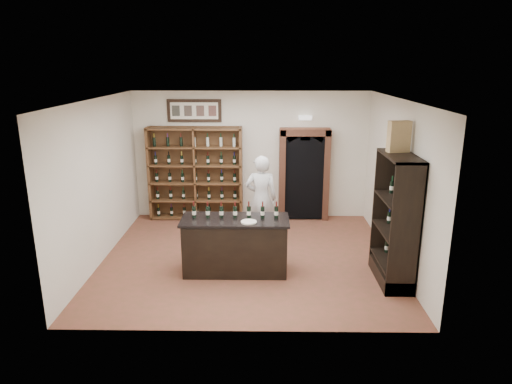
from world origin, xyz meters
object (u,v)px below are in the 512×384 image
side_cabinet (396,239)px  wine_crate (399,137)px  tasting_counter (235,246)px  wine_shelf (196,173)px  shopkeeper (261,198)px  counter_bottle_0 (194,212)px

side_cabinet → wine_crate: bearing=94.8°
side_cabinet → wine_crate: size_ratio=4.30×
tasting_counter → wine_shelf: bearing=110.6°
wine_shelf → side_cabinet: same height
shopkeeper → wine_crate: (2.26, -1.60, 1.55)m
tasting_counter → wine_crate: 3.34m
shopkeeper → wine_shelf: bearing=-41.3°
wine_shelf → shopkeeper: wine_shelf is taller
wine_shelf → shopkeeper: (1.55, -1.39, -0.19)m
shopkeeper → wine_crate: size_ratio=3.55×
wine_shelf → tasting_counter: bearing=-69.4°
wine_shelf → side_cabinet: size_ratio=1.00×
side_cabinet → shopkeeper: 2.93m
wine_crate → tasting_counter: bearing=166.9°
counter_bottle_0 → side_cabinet: bearing=-5.8°
side_cabinet → counter_bottle_0: bearing=174.2°
wine_shelf → tasting_counter: wine_shelf is taller
wine_shelf → wine_crate: (3.80, -2.99, 1.36)m
wine_shelf → tasting_counter: size_ratio=1.17×
side_cabinet → wine_shelf: bearing=139.8°
counter_bottle_0 → tasting_counter: bearing=-4.0°
wine_shelf → wine_crate: bearing=-38.2°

